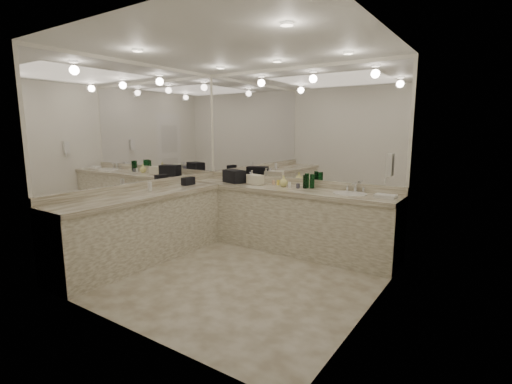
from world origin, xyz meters
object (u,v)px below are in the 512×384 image
Objects in this scene: wall_phone at (390,165)px; hand_towel at (386,196)px; sink at (350,194)px; soap_bottle_c at (284,181)px; black_toiletry_bag at (234,177)px; soap_bottle_a at (252,177)px; cream_cosmetic_case at (255,180)px; soap_bottle_b at (250,178)px.

wall_phone reaches higher than hand_towel.
sink is 2.72× the size of soap_bottle_c.
black_toiletry_bag reaches higher than hand_towel.
sink is 0.46m from hand_towel.
soap_bottle_a is at bearing 165.01° from wall_phone.
hand_towel is at bearing -2.92° from sink.
soap_bottle_a reaches higher than soap_bottle_c.
cream_cosmetic_case is at bearing -179.67° from sink.
soap_bottle_c is at bearing 177.24° from sink.
soap_bottle_a reaches higher than sink.
soap_bottle_c is at bearing 161.20° from wall_phone.
sink is 1.01m from soap_bottle_c.
cream_cosmetic_case is 0.10m from soap_bottle_b.
soap_bottle_b reaches higher than cream_cosmetic_case.
cream_cosmetic_case is at bearing -172.89° from soap_bottle_c.
cream_cosmetic_case is 1.25× the size of soap_bottle_a.
soap_bottle_a reaches higher than black_toiletry_bag.
soap_bottle_a reaches higher than soap_bottle_b.
black_toiletry_bag is 1.69× the size of soap_bottle_a.
soap_bottle_b is (0.03, -0.08, -0.01)m from soap_bottle_a.
soap_bottle_b is at bearing 166.86° from wall_phone.
sink is at bearing -2.76° from soap_bottle_c.
sink is 1.33× the size of black_toiletry_bag.
black_toiletry_bag is 1.34× the size of hand_towel.
cream_cosmetic_case is (-2.07, 0.49, -0.38)m from wall_phone.
hand_towel is 1.53× the size of soap_bottle_c.
hand_towel is 1.36× the size of soap_bottle_b.
cream_cosmetic_case is at bearing -37.00° from soap_bottle_a.
wall_phone is 1.32× the size of soap_bottle_b.
soap_bottle_a is at bearing 176.86° from sink.
black_toiletry_bag is 1.35× the size of cream_cosmetic_case.
soap_bottle_c is at bearing 4.43° from soap_bottle_b.
soap_bottle_a is at bearing 108.33° from soap_bottle_b.
hand_towel is (-0.15, 0.48, -0.43)m from wall_phone.
cream_cosmetic_case is at bearing 166.61° from wall_phone.
sink is 2.42× the size of soap_bottle_b.
black_toiletry_bag is at bearing -159.60° from cream_cosmetic_case.
wall_phone is at bearing -72.66° from hand_towel.
black_toiletry_bag is at bearing -153.34° from soap_bottle_a.
soap_bottle_b is at bearing 179.18° from hand_towel.
wall_phone is 1.23× the size of soap_bottle_a.
black_toiletry_bag is at bearing -174.11° from soap_bottle_c.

